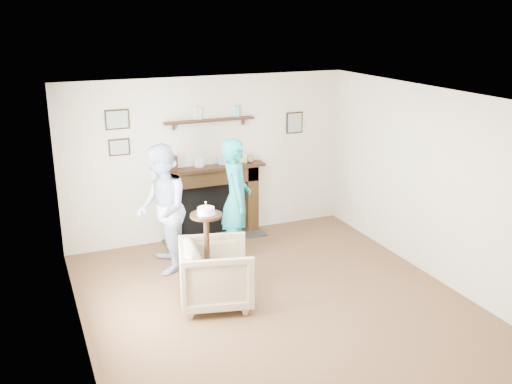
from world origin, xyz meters
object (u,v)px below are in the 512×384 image
(man, at_px, (165,269))
(woman, at_px, (237,256))
(pedestal_table, at_px, (207,239))
(armchair, at_px, (217,303))

(man, relative_size, woman, 1.00)
(woman, relative_size, pedestal_table, 1.41)
(man, bearing_deg, pedestal_table, 26.97)
(man, height_order, pedestal_table, pedestal_table)
(armchair, height_order, woman, woman)
(woman, distance_m, pedestal_table, 1.46)
(man, bearing_deg, armchair, 24.65)
(armchair, bearing_deg, woman, -17.03)
(armchair, distance_m, pedestal_table, 0.80)
(woman, bearing_deg, armchair, 164.20)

